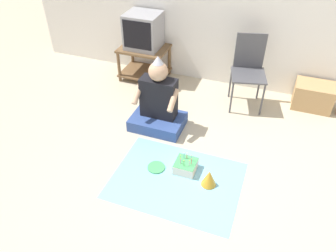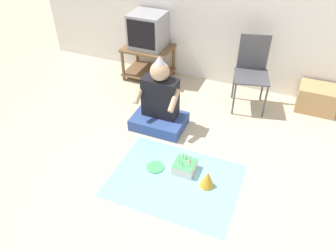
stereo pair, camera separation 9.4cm
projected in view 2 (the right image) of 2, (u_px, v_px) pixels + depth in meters
ground_plane at (195, 201)px, 3.06m from camera, size 16.00×16.00×0.00m
tv_stand at (148, 59)px, 4.73m from camera, size 0.67×0.51×0.48m
tv at (148, 30)px, 4.48m from camera, size 0.46×0.43×0.48m
folding_chair at (252, 68)px, 4.04m from camera, size 0.50×0.51×0.91m
cardboard_box_stack at (317, 98)px, 4.14m from camera, size 0.48×0.35×0.33m
person_seated at (160, 105)px, 3.80m from camera, size 0.62×0.45×0.90m
party_cloth at (175, 180)px, 3.26m from camera, size 1.26×0.95×0.01m
birthday_cake at (185, 166)px, 3.34m from camera, size 0.22×0.22×0.19m
party_hat_blue at (207, 179)px, 3.15m from camera, size 0.15×0.15×0.18m
paper_plate at (155, 167)px, 3.40m from camera, size 0.18×0.18×0.01m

